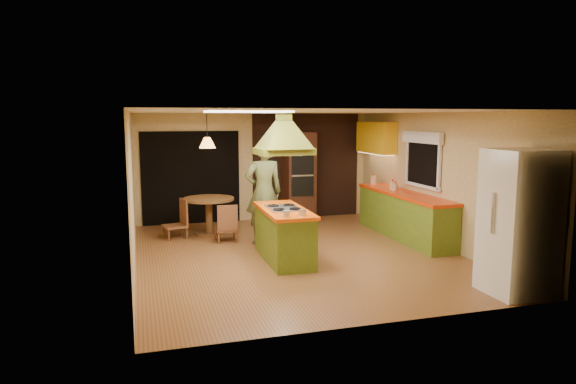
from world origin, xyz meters
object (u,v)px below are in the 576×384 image
object	(u,v)px
canister_large	(374,180)
dining_table	(209,209)
kitchen_island	(284,234)
refrigerator	(519,222)
wall_oven	(299,176)
man	(264,192)

from	to	relation	value
canister_large	dining_table	bearing A→B (deg)	179.77
kitchen_island	dining_table	xyz separation A→B (m)	(-0.97, 2.23, 0.10)
refrigerator	dining_table	distance (m)	5.95
kitchen_island	refrigerator	world-z (taller)	refrigerator
refrigerator	wall_oven	world-z (taller)	wall_oven
dining_table	kitchen_island	bearing A→B (deg)	-66.51
refrigerator	kitchen_island	bearing A→B (deg)	136.43
refrigerator	man	bearing A→B (deg)	125.64
refrigerator	dining_table	size ratio (longest dim) A/B	1.92
refrigerator	canister_large	distance (m)	4.71
kitchen_island	dining_table	world-z (taller)	kitchen_island
man	canister_large	distance (m)	2.93
dining_table	canister_large	distance (m)	3.72
refrigerator	wall_oven	xyz separation A→B (m)	(-1.33, 5.74, 0.04)
man	refrigerator	xyz separation A→B (m)	(2.66, -3.73, -0.00)
kitchen_island	wall_oven	distance (m)	3.53
man	dining_table	xyz separation A→B (m)	(-0.92, 1.00, -0.45)
kitchen_island	refrigerator	bearing A→B (deg)	-42.48
kitchen_island	wall_oven	bearing A→B (deg)	69.59
wall_oven	man	bearing A→B (deg)	-126.69
man	wall_oven	bearing A→B (deg)	-124.67
kitchen_island	dining_table	bearing A→B (deg)	114.67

